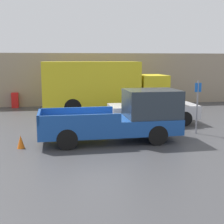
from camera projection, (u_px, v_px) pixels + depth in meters
name	position (u px, v px, depth m)	size (l,w,h in m)	color
ground_plane	(101.00, 137.00, 13.34)	(60.00, 60.00, 0.00)	#3D3D3F
building_wall	(82.00, 80.00, 22.31)	(28.00, 0.15, 3.73)	gray
pickup_truck	(124.00, 118.00, 12.59)	(5.60, 1.93, 2.08)	#194799
car	(154.00, 108.00, 15.99)	(4.46, 1.85, 1.66)	silver
delivery_truck	(101.00, 85.00, 19.56)	(7.76, 2.47, 3.15)	gold
parking_sign	(197.00, 104.00, 13.79)	(0.30, 0.07, 2.38)	gray
newspaper_box	(15.00, 100.00, 21.40)	(0.45, 0.40, 1.03)	red
traffic_cone	(21.00, 142.00, 11.67)	(0.28, 0.28, 0.49)	orange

